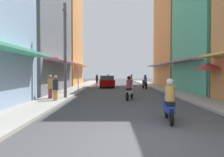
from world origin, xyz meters
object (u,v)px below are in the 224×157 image
(motorbike_blue, at_px, (168,102))
(pedestrian_far, at_px, (49,88))
(motorbike_orange, at_px, (96,81))
(motorbike_silver, at_px, (129,89))
(pedestrian_crossing, at_px, (54,89))
(motorbike_white, at_px, (130,80))
(utility_pole, at_px, (64,50))
(motorbike_black, at_px, (144,83))
(motorbike_red, at_px, (107,79))
(parked_car, at_px, (106,81))
(vendor_umbrella, at_px, (208,66))
(street_sign_no_entry, at_px, (77,74))

(motorbike_blue, height_order, pedestrian_far, pedestrian_far)
(motorbike_orange, distance_m, pedestrian_far, 15.38)
(motorbike_silver, bearing_deg, pedestrian_crossing, -164.04)
(motorbike_white, xyz_separation_m, utility_pole, (-5.81, -15.97, 2.56))
(motorbike_white, xyz_separation_m, motorbike_blue, (-0.62, -22.48, 0.00))
(motorbike_orange, relative_size, utility_pole, 0.28)
(motorbike_orange, distance_m, motorbike_black, 7.95)
(pedestrian_crossing, bearing_deg, pedestrian_far, 120.92)
(motorbike_orange, xyz_separation_m, motorbike_red, (1.40, 6.50, 0.00))
(motorbike_orange, xyz_separation_m, motorbike_blue, (4.12, -21.43, 0.00))
(motorbike_blue, bearing_deg, pedestrian_far, 134.61)
(motorbike_red, distance_m, parked_car, 9.65)
(motorbike_white, distance_m, parked_car, 5.37)
(pedestrian_far, bearing_deg, motorbike_blue, -45.39)
(motorbike_blue, distance_m, vendor_umbrella, 7.17)
(motorbike_black, distance_m, motorbike_red, 12.81)
(parked_car, bearing_deg, street_sign_no_entry, -108.74)
(parked_car, distance_m, vendor_umbrella, 14.30)
(motorbike_blue, distance_m, utility_pole, 8.71)
(motorbike_red, distance_m, vendor_umbrella, 23.22)
(motorbike_white, height_order, parked_car, motorbike_white)
(vendor_umbrella, bearing_deg, street_sign_no_entry, 148.63)
(motorbike_white, height_order, street_sign_no_entry, street_sign_no_entry)
(motorbike_black, xyz_separation_m, utility_pole, (-6.72, -9.33, 2.56))
(pedestrian_far, bearing_deg, pedestrian_crossing, -59.08)
(pedestrian_far, distance_m, utility_pole, 2.63)
(motorbike_white, distance_m, motorbike_black, 6.70)
(motorbike_white, xyz_separation_m, street_sign_no_entry, (-5.71, -11.18, 1.01))
(pedestrian_far, bearing_deg, utility_pole, 20.68)
(vendor_umbrella, bearing_deg, parked_car, 118.26)
(motorbike_orange, distance_m, street_sign_no_entry, 10.22)
(parked_car, xyz_separation_m, utility_pole, (-2.47, -11.77, 2.53))
(motorbike_blue, relative_size, pedestrian_far, 1.10)
(motorbike_blue, bearing_deg, pedestrian_crossing, 136.67)
(motorbike_red, relative_size, parked_car, 0.43)
(parked_car, bearing_deg, motorbike_blue, -81.55)
(motorbike_black, distance_m, pedestrian_far, 12.32)
(motorbike_blue, relative_size, parked_car, 0.43)
(motorbike_silver, xyz_separation_m, vendor_umbrella, (4.92, -0.75, 1.49))
(parked_car, bearing_deg, motorbike_black, -29.82)
(motorbike_black, xyz_separation_m, vendor_umbrella, (2.48, -10.09, 1.49))
(motorbike_blue, relative_size, vendor_umbrella, 0.75)
(motorbike_orange, relative_size, motorbike_white, 1.00)
(motorbike_orange, distance_m, motorbike_blue, 21.82)
(motorbike_white, height_order, pedestrian_far, pedestrian_far)
(motorbike_white, xyz_separation_m, motorbike_red, (-3.34, 5.44, 0.00))
(motorbike_blue, bearing_deg, motorbike_white, 88.41)
(motorbike_orange, bearing_deg, vendor_umbrella, -62.55)
(parked_car, relative_size, vendor_umbrella, 1.73)
(pedestrian_far, relative_size, pedestrian_crossing, 1.02)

